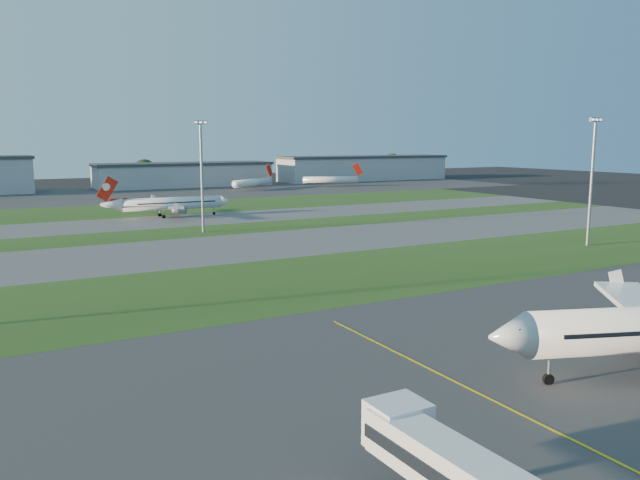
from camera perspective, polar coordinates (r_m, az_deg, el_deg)
ground at (r=49.25m, az=14.54°, el=-16.82°), size 700.00×700.00×0.00m
apron_near at (r=49.25m, az=14.54°, el=-16.81°), size 300.00×70.00×0.01m
grass_strip_a at (r=91.81m, az=-8.39°, el=-4.42°), size 300.00×34.00×0.01m
taxiway_a at (r=122.65m, az=-13.84°, el=-1.18°), size 300.00×32.00×0.01m
grass_strip_b at (r=146.64m, az=-16.42°, el=0.36°), size 300.00×18.00×0.01m
taxiway_b at (r=168.00m, az=-18.07°, el=1.35°), size 300.00×26.00×0.01m
grass_strip_c at (r=200.30m, az=-19.89°, el=2.43°), size 300.00×40.00×0.01m
apron_far at (r=259.47m, az=-22.04°, el=3.71°), size 400.00×80.00×0.01m
yellow_line at (r=52.55m, az=18.65°, el=-15.30°), size 0.25×60.00×0.02m
airliner_taxiing at (r=180.18m, az=-13.42°, el=3.24°), size 34.15×28.96×10.65m
mini_jet_near at (r=274.86m, az=-6.14°, el=5.27°), size 25.24×16.52×9.48m
mini_jet_far at (r=291.71m, az=1.00°, el=5.53°), size 27.54×11.68×9.48m
light_mast_centre at (r=147.27m, az=-10.77°, el=6.40°), size 3.20×0.70×25.80m
light_mast_east at (r=137.67m, az=23.61°, el=5.63°), size 3.20×0.70×25.80m
hangar_east at (r=299.78m, az=-12.31°, el=5.87°), size 81.60×23.00×11.20m
hangar_far_east at (r=342.14m, az=4.03°, el=6.60°), size 96.90×23.00×13.20m
tree_mid_west at (r=298.33m, az=-26.92°, el=5.13°), size 9.90×9.90×10.80m
tree_mid_east at (r=309.35m, az=-15.75°, el=6.05°), size 11.55×11.55×12.60m
tree_east at (r=332.88m, az=-2.93°, el=6.46°), size 10.45×10.45×11.40m
tree_far_east at (r=372.20m, az=6.59°, el=6.88°), size 12.65×12.65×13.80m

